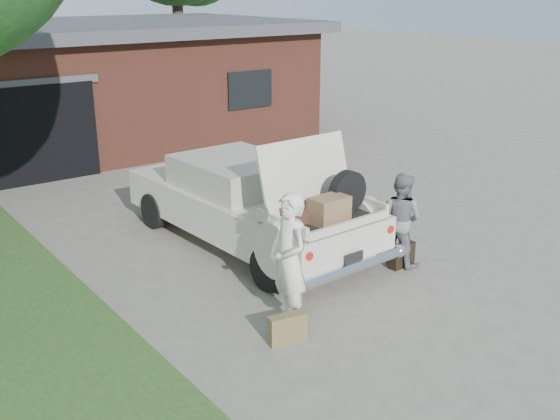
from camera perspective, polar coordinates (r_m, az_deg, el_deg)
ground at (r=9.67m, az=2.15°, el=-7.11°), size 90.00×90.00×0.00m
house at (r=19.50m, az=-17.37°, el=10.50°), size 12.80×7.80×3.30m
sedan at (r=11.16m, az=-2.70°, el=0.69°), size 2.21×5.21×2.10m
woman_left at (r=8.40m, az=0.83°, el=-4.45°), size 0.53×0.72×1.82m
woman_right at (r=10.50m, az=10.42°, el=-0.79°), size 0.76×0.87×1.51m
suitcase_left at (r=8.30m, az=0.64°, el=-10.29°), size 0.52×0.25×0.38m
suitcase_right at (r=10.61m, az=10.58°, el=-3.89°), size 0.50×0.20×0.37m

